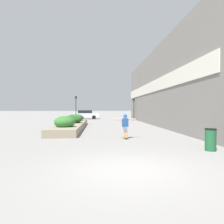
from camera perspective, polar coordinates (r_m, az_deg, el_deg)
ground_plane at (r=6.35m, az=4.45°, el=-16.09°), size 300.00×300.00×0.00m
building_wall_right at (r=19.90m, az=14.79°, el=7.54°), size 0.67×35.02×8.28m
planter_box at (r=19.14m, az=-11.38°, el=-3.18°), size 2.14×12.43×1.33m
skateboard at (r=12.44m, az=3.79°, el=-7.30°), size 0.30×0.77×0.09m
skateboarder at (r=12.35m, az=3.79°, el=-3.21°), size 1.34×0.25×1.43m
trash_bin at (r=9.89m, az=26.33°, el=-7.06°), size 0.49×0.49×0.99m
car_leftmost at (r=36.67m, az=16.76°, el=-0.64°), size 4.61×2.05×1.55m
car_center_left at (r=35.70m, az=-7.43°, el=-0.68°), size 4.43×1.89×1.55m
traffic_light_left at (r=31.10m, az=-10.28°, el=2.24°), size 0.28×0.30×3.76m
traffic_light_right at (r=31.79m, az=6.27°, el=1.84°), size 0.28×0.30×3.41m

